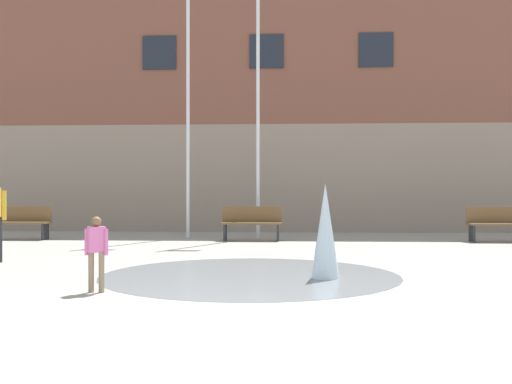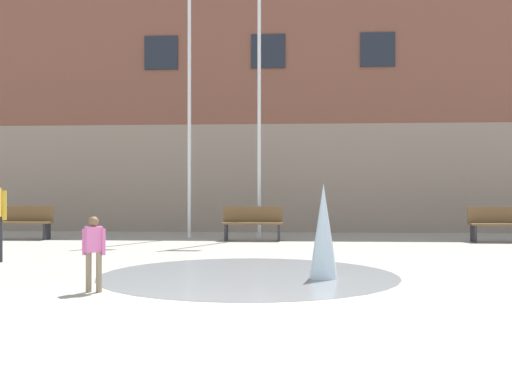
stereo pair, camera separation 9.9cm
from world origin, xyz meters
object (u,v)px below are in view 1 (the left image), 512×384
park_bench_left_of_flagpoles (21,222)px  park_bench_near_trashcan (252,223)px  flagpole_right (259,73)px  flagpole_left (189,77)px  park_bench_far_right (499,224)px  child_with_pink_shirt (96,248)px

park_bench_left_of_flagpoles → park_bench_near_trashcan: same height
park_bench_left_of_flagpoles → flagpole_right: bearing=8.6°
park_bench_left_of_flagpoles → flagpole_left: bearing=12.4°
flagpole_left → flagpole_right: size_ratio=0.98×
park_bench_left_of_flagpoles → flagpole_left: size_ratio=0.19×
park_bench_left_of_flagpoles → park_bench_far_right: size_ratio=1.00×
park_bench_left_of_flagpoles → park_bench_near_trashcan: bearing=-0.2°
park_bench_near_trashcan → park_bench_far_right: 6.43m
child_with_pink_shirt → flagpole_right: (1.64, 9.26, 4.08)m
park_bench_far_right → child_with_pink_shirt: size_ratio=1.62×
park_bench_left_of_flagpoles → park_bench_far_right: 12.74m
flagpole_left → park_bench_far_right: bearing=-7.3°
park_bench_far_right → child_with_pink_shirt: (-7.93, -8.20, 0.10)m
park_bench_far_right → flagpole_left: 9.29m
flagpole_left → flagpole_right: flagpole_right is taller
park_bench_near_trashcan → flagpole_right: size_ratio=0.18×
park_bench_near_trashcan → flagpole_right: flagpole_right is taller
flagpole_right → child_with_pink_shirt: bearing=-100.0°
park_bench_left_of_flagpoles → child_with_pink_shirt: child_with_pink_shirt is taller
park_bench_near_trashcan → park_bench_far_right: bearing=-0.5°
flagpole_left → child_with_pink_shirt: bearing=-87.8°
park_bench_near_trashcan → flagpole_left: (-1.85, 1.00, 4.08)m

